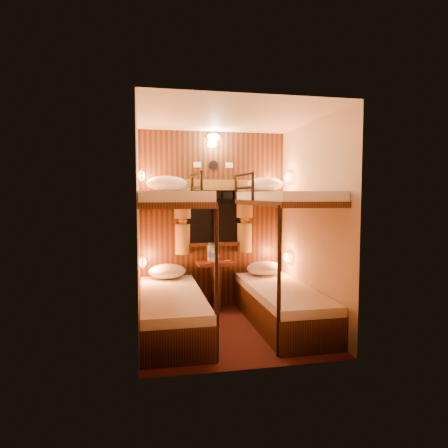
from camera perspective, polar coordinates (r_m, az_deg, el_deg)
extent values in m
plane|color=#35100E|center=(4.73, 0.75, -14.88)|extent=(2.10, 2.10, 0.00)
plane|color=silver|center=(4.55, 0.78, 15.03)|extent=(2.10, 2.10, 0.00)
plane|color=#C6B293|center=(5.51, -1.58, 0.61)|extent=(2.40, 0.00, 2.40)
plane|color=#C6B293|center=(3.47, 4.48, -1.52)|extent=(2.40, 0.00, 2.40)
plane|color=#C6B293|center=(4.38, -12.13, -0.41)|extent=(0.00, 2.40, 2.40)
plane|color=#C6B293|center=(4.79, 12.52, -0.03)|extent=(0.00, 2.40, 2.40)
cube|color=black|center=(5.49, -1.55, 0.60)|extent=(2.00, 0.03, 2.40)
cube|color=black|center=(4.65, -7.49, -12.97)|extent=(0.70, 1.90, 0.35)
cube|color=white|center=(4.59, -7.52, -10.28)|extent=(0.68, 1.88, 0.10)
cube|color=black|center=(4.45, -7.65, 2.94)|extent=(0.70, 1.90, 0.06)
cube|color=white|center=(4.44, -7.66, 3.97)|extent=(0.68, 1.88, 0.10)
cylinder|color=black|center=(3.69, -1.06, -8.65)|extent=(0.04, 0.04, 1.45)
cylinder|color=black|center=(5.36, -4.57, 5.20)|extent=(0.04, 0.04, 0.32)
cylinder|color=black|center=(4.51, -3.25, 5.40)|extent=(0.04, 0.04, 0.32)
cylinder|color=black|center=(4.94, -3.98, 7.15)|extent=(0.04, 0.85, 0.04)
cylinder|color=black|center=(4.93, -3.97, 5.18)|extent=(0.03, 0.85, 0.03)
cube|color=black|center=(4.91, 8.17, -12.04)|extent=(0.70, 1.90, 0.35)
cube|color=white|center=(4.85, 8.19, -9.49)|extent=(0.68, 1.88, 0.10)
cube|color=black|center=(4.72, 8.33, 3.00)|extent=(0.70, 1.90, 0.06)
cube|color=white|center=(4.72, 8.34, 3.97)|extent=(0.68, 1.88, 0.10)
cylinder|color=black|center=(3.84, 7.87, -8.17)|extent=(0.04, 0.04, 1.45)
cylinder|color=black|center=(5.46, 1.71, 5.19)|extent=(0.04, 0.04, 0.32)
cylinder|color=black|center=(4.64, 4.14, 5.36)|extent=(0.04, 0.04, 0.32)
cylinder|color=black|center=(5.05, 2.83, 7.09)|extent=(0.04, 0.85, 0.04)
cylinder|color=black|center=(5.05, 2.83, 5.16)|extent=(0.03, 0.85, 0.03)
cube|color=black|center=(5.47, -1.51, 1.11)|extent=(0.98, 0.02, 0.78)
cube|color=black|center=(5.46, -1.50, 1.10)|extent=(0.90, 0.01, 0.70)
cube|color=black|center=(5.46, -1.42, -2.90)|extent=(1.00, 0.12, 0.04)
cube|color=olive|center=(5.43, -1.46, 5.62)|extent=(1.10, 0.06, 0.14)
cylinder|color=olive|center=(5.36, -5.97, 2.95)|extent=(0.22, 0.22, 0.40)
cylinder|color=olive|center=(5.37, -5.95, 0.49)|extent=(0.11, 0.11, 0.12)
cylinder|color=olive|center=(5.39, -5.93, -2.16)|extent=(0.20, 0.20, 0.40)
torus|color=#C48A39|center=(5.37, -5.95, 0.49)|extent=(0.14, 0.14, 0.02)
cylinder|color=olive|center=(5.51, 2.98, 3.00)|extent=(0.22, 0.22, 0.40)
cylinder|color=olive|center=(5.52, 2.97, 0.61)|extent=(0.11, 0.11, 0.12)
cylinder|color=olive|center=(5.54, 2.96, -1.97)|extent=(0.20, 0.20, 0.40)
torus|color=#C48A39|center=(5.52, 2.97, 0.61)|extent=(0.14, 0.14, 0.02)
cylinder|color=black|center=(5.48, -1.53, 8.44)|extent=(0.12, 0.02, 0.12)
cube|color=silver|center=(5.44, -3.83, 8.46)|extent=(0.10, 0.01, 0.07)
cube|color=silver|center=(5.52, 0.74, 8.41)|extent=(0.10, 0.01, 0.07)
cube|color=#C48A39|center=(5.50, -1.53, 11.24)|extent=(0.18, 0.01, 0.08)
ellipsoid|color=#FFCC8C|center=(5.50, -1.50, 12.30)|extent=(0.18, 0.09, 0.11)
ellipsoid|color=orange|center=(5.13, -11.53, -5.36)|extent=(0.08, 0.20, 0.13)
torus|color=#C48A39|center=(5.13, -11.53, -5.36)|extent=(0.02, 0.17, 0.17)
ellipsoid|color=orange|center=(5.07, -11.71, 6.77)|extent=(0.08, 0.20, 0.13)
torus|color=#C48A39|center=(5.07, -11.71, 6.77)|extent=(0.02, 0.17, 0.17)
ellipsoid|color=orange|center=(5.48, 9.05, -4.72)|extent=(0.08, 0.20, 0.13)
torus|color=#C48A39|center=(5.48, 9.05, -4.72)|extent=(0.02, 0.17, 0.17)
ellipsoid|color=orange|center=(5.42, 9.18, 6.63)|extent=(0.08, 0.20, 0.13)
torus|color=#C48A39|center=(5.42, 9.18, 6.63)|extent=(0.02, 0.17, 0.17)
cube|color=#5E2A15|center=(5.38, -1.19, -5.59)|extent=(0.50, 0.34, 0.04)
cube|color=black|center=(5.44, -1.19, -8.97)|extent=(0.08, 0.30, 0.61)
cube|color=maroon|center=(5.38, -1.19, -5.36)|extent=(0.30, 0.34, 0.01)
cylinder|color=#99BFE5|center=(5.39, -2.03, -4.21)|extent=(0.07, 0.07, 0.21)
cylinder|color=#4560CF|center=(5.39, -2.03, -4.32)|extent=(0.07, 0.07, 0.08)
cylinder|color=#4560CF|center=(5.37, -2.03, -2.85)|extent=(0.04, 0.04, 0.03)
cylinder|color=#99BFE5|center=(5.36, -1.52, -4.37)|extent=(0.06, 0.06, 0.19)
cylinder|color=#4560CF|center=(5.37, -1.52, -4.47)|extent=(0.06, 0.06, 0.07)
cylinder|color=#4560CF|center=(5.35, -1.53, -3.16)|extent=(0.03, 0.03, 0.03)
cube|color=silver|center=(5.42, 0.41, -5.27)|extent=(0.09, 0.08, 0.01)
cube|color=silver|center=(5.47, -0.47, -5.19)|extent=(0.07, 0.05, 0.00)
ellipsoid|color=silver|center=(5.28, -8.12, -6.70)|extent=(0.48, 0.35, 0.19)
ellipsoid|color=silver|center=(5.46, 5.74, -6.31)|extent=(0.48, 0.34, 0.19)
ellipsoid|color=silver|center=(5.08, -8.17, 5.73)|extent=(0.50, 0.36, 0.20)
ellipsoid|color=silver|center=(5.36, 5.88, 5.64)|extent=(0.48, 0.34, 0.19)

